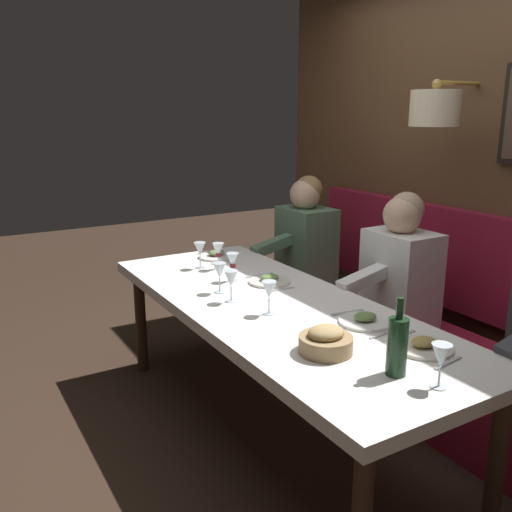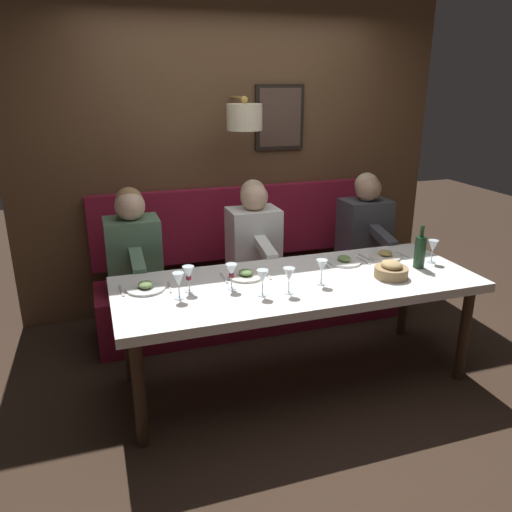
% 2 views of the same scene
% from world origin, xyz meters
% --- Properties ---
extents(ground_plane, '(12.00, 12.00, 0.00)m').
position_xyz_m(ground_plane, '(0.00, 0.00, 0.00)').
color(ground_plane, '#332319').
extents(dining_table, '(0.90, 2.37, 0.74)m').
position_xyz_m(dining_table, '(0.00, 0.00, 0.68)').
color(dining_table, white).
rests_on(dining_table, ground_plane).
extents(banquette_bench, '(0.52, 2.57, 0.45)m').
position_xyz_m(banquette_bench, '(0.89, 0.00, 0.23)').
color(banquette_bench, maroon).
rests_on(banquette_bench, ground_plane).
extents(back_wall_panel, '(0.59, 3.77, 2.90)m').
position_xyz_m(back_wall_panel, '(1.46, -0.00, 1.37)').
color(back_wall_panel, brown).
rests_on(back_wall_panel, ground_plane).
extents(diner_nearest, '(0.60, 0.40, 0.79)m').
position_xyz_m(diner_nearest, '(0.88, -0.99, 0.82)').
color(diner_nearest, '#3D3D42').
rests_on(diner_nearest, banquette_bench).
extents(diner_near, '(0.60, 0.40, 0.79)m').
position_xyz_m(diner_near, '(0.88, 0.02, 0.82)').
color(diner_near, white).
rests_on(diner_near, banquette_bench).
extents(diner_middle, '(0.60, 0.40, 0.79)m').
position_xyz_m(diner_middle, '(0.88, 0.96, 0.82)').
color(diner_middle, '#567A5B').
rests_on(diner_middle, banquette_bench).
extents(place_setting_0, '(0.24, 0.32, 0.05)m').
position_xyz_m(place_setting_0, '(0.21, -0.44, 0.75)').
color(place_setting_0, white).
rests_on(place_setting_0, dining_table).
extents(place_setting_1, '(0.24, 0.31, 0.05)m').
position_xyz_m(place_setting_1, '(0.16, 0.31, 0.75)').
color(place_setting_1, silver).
rests_on(place_setting_1, dining_table).
extents(place_setting_2, '(0.24, 0.32, 0.05)m').
position_xyz_m(place_setting_2, '(0.15, 0.96, 0.75)').
color(place_setting_2, white).
rests_on(place_setting_2, dining_table).
extents(place_setting_3, '(0.24, 0.33, 0.05)m').
position_xyz_m(place_setting_3, '(0.22, -0.78, 0.75)').
color(place_setting_3, silver).
rests_on(place_setting_3, dining_table).
extents(wine_glass_0, '(0.07, 0.07, 0.16)m').
position_xyz_m(wine_glass_0, '(0.04, 0.71, 0.86)').
color(wine_glass_0, silver).
rests_on(wine_glass_0, dining_table).
extents(wine_glass_1, '(0.07, 0.07, 0.16)m').
position_xyz_m(wine_glass_1, '(0.02, -1.04, 0.86)').
color(wine_glass_1, silver).
rests_on(wine_glass_1, dining_table).
extents(wine_glass_2, '(0.07, 0.07, 0.16)m').
position_xyz_m(wine_glass_2, '(-0.16, 0.30, 0.86)').
color(wine_glass_2, silver).
rests_on(wine_glass_2, dining_table).
extents(wine_glass_3, '(0.07, 0.07, 0.16)m').
position_xyz_m(wine_glass_3, '(-0.18, 0.14, 0.86)').
color(wine_glass_3, silver).
rests_on(wine_glass_3, dining_table).
extents(wine_glass_4, '(0.07, 0.07, 0.16)m').
position_xyz_m(wine_glass_4, '(-0.00, 0.45, 0.86)').
color(wine_glass_4, silver).
rests_on(wine_glass_4, dining_table).
extents(wine_glass_5, '(0.07, 0.07, 0.16)m').
position_xyz_m(wine_glass_5, '(-0.11, -0.11, 0.86)').
color(wine_glass_5, silver).
rests_on(wine_glass_5, dining_table).
extents(wine_glass_6, '(0.07, 0.07, 0.16)m').
position_xyz_m(wine_glass_6, '(-0.05, 0.79, 0.86)').
color(wine_glass_6, silver).
rests_on(wine_glass_6, dining_table).
extents(wine_bottle, '(0.08, 0.08, 0.30)m').
position_xyz_m(wine_bottle, '(-0.04, -0.89, 0.86)').
color(wine_bottle, '#19381E').
rests_on(wine_bottle, dining_table).
extents(bread_bowl, '(0.22, 0.22, 0.12)m').
position_xyz_m(bread_bowl, '(-0.14, -0.60, 0.79)').
color(bread_bowl, '#9E7F56').
rests_on(bread_bowl, dining_table).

